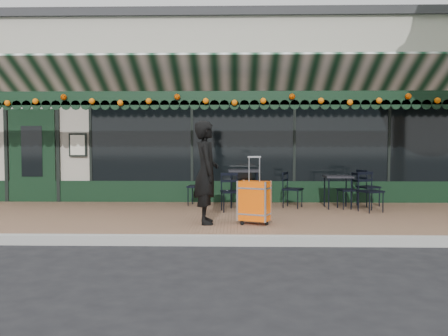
{
  "coord_description": "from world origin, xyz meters",
  "views": [
    {
      "loc": [
        0.01,
        -7.15,
        1.54
      ],
      "look_at": [
        -0.19,
        1.6,
        1.08
      ],
      "focal_mm": 38.0,
      "sensor_mm": 36.0,
      "label": 1
    }
  ],
  "objects_px": {
    "chair_b_left": "(197,187)",
    "chair_a_front": "(371,192)",
    "chair_a_right": "(368,187)",
    "woman": "(206,172)",
    "suitcase": "(254,202)",
    "chair_b_right": "(293,190)",
    "chair_b_front": "(231,192)",
    "cafe_table_a": "(338,179)",
    "cafe_table_b": "(244,173)",
    "chair_a_left": "(348,190)"
  },
  "relations": [
    {
      "from": "woman",
      "to": "chair_a_left",
      "type": "distance_m",
      "value": 3.51
    },
    {
      "from": "chair_a_left",
      "to": "chair_b_left",
      "type": "xyz_separation_m",
      "value": [
        -3.24,
        0.48,
        0.03
      ]
    },
    {
      "from": "cafe_table_b",
      "to": "chair_a_right",
      "type": "xyz_separation_m",
      "value": [
        2.76,
        0.19,
        -0.32
      ]
    },
    {
      "from": "woman",
      "to": "chair_b_front",
      "type": "bearing_deg",
      "value": -24.09
    },
    {
      "from": "woman",
      "to": "cafe_table_b",
      "type": "distance_m",
      "value": 2.3
    },
    {
      "from": "chair_b_left",
      "to": "chair_b_front",
      "type": "relative_size",
      "value": 1.04
    },
    {
      "from": "chair_a_left",
      "to": "woman",
      "type": "bearing_deg",
      "value": -66.48
    },
    {
      "from": "suitcase",
      "to": "cafe_table_b",
      "type": "distance_m",
      "value": 2.28
    },
    {
      "from": "suitcase",
      "to": "chair_a_front",
      "type": "relative_size",
      "value": 1.41
    },
    {
      "from": "cafe_table_a",
      "to": "chair_a_left",
      "type": "height_order",
      "value": "chair_a_left"
    },
    {
      "from": "chair_a_left",
      "to": "chair_b_front",
      "type": "relative_size",
      "value": 0.98
    },
    {
      "from": "woman",
      "to": "chair_a_front",
      "type": "xyz_separation_m",
      "value": [
        3.24,
        1.44,
        -0.48
      ]
    },
    {
      "from": "chair_a_front",
      "to": "chair_b_left",
      "type": "xyz_separation_m",
      "value": [
        -3.58,
        0.95,
        0.0
      ]
    },
    {
      "from": "woman",
      "to": "cafe_table_a",
      "type": "xyz_separation_m",
      "value": [
        2.7,
        2.02,
        -0.26
      ]
    },
    {
      "from": "chair_b_right",
      "to": "woman",
      "type": "bearing_deg",
      "value": 163.38
    },
    {
      "from": "chair_b_left",
      "to": "chair_b_right",
      "type": "relative_size",
      "value": 1.06
    },
    {
      "from": "chair_b_right",
      "to": "chair_b_left",
      "type": "bearing_deg",
      "value": 104.53
    },
    {
      "from": "chair_a_right",
      "to": "chair_b_right",
      "type": "bearing_deg",
      "value": 78.11
    },
    {
      "from": "chair_b_left",
      "to": "chair_a_front",
      "type": "bearing_deg",
      "value": 86.18
    },
    {
      "from": "chair_a_right",
      "to": "chair_b_left",
      "type": "height_order",
      "value": "chair_b_left"
    },
    {
      "from": "woman",
      "to": "cafe_table_a",
      "type": "relative_size",
      "value": 2.54
    },
    {
      "from": "chair_a_front",
      "to": "chair_b_front",
      "type": "xyz_separation_m",
      "value": [
        -2.83,
        0.0,
        -0.01
      ]
    },
    {
      "from": "cafe_table_a",
      "to": "chair_b_left",
      "type": "bearing_deg",
      "value": 172.87
    },
    {
      "from": "chair_a_right",
      "to": "chair_b_left",
      "type": "xyz_separation_m",
      "value": [
        -3.8,
        0.01,
        0.0
      ]
    },
    {
      "from": "chair_b_left",
      "to": "chair_b_front",
      "type": "distance_m",
      "value": 1.21
    },
    {
      "from": "cafe_table_a",
      "to": "chair_a_right",
      "type": "height_order",
      "value": "chair_a_right"
    },
    {
      "from": "chair_a_left",
      "to": "chair_a_right",
      "type": "xyz_separation_m",
      "value": [
        0.56,
        0.46,
        0.02
      ]
    },
    {
      "from": "cafe_table_a",
      "to": "chair_a_right",
      "type": "relative_size",
      "value": 0.85
    },
    {
      "from": "cafe_table_a",
      "to": "chair_b_front",
      "type": "distance_m",
      "value": 2.37
    },
    {
      "from": "chair_a_front",
      "to": "chair_b_right",
      "type": "bearing_deg",
      "value": 133.6
    },
    {
      "from": "chair_a_right",
      "to": "woman",
      "type": "bearing_deg",
      "value": 102.14
    },
    {
      "from": "suitcase",
      "to": "chair_b_front",
      "type": "bearing_deg",
      "value": 129.02
    },
    {
      "from": "chair_b_front",
      "to": "cafe_table_b",
      "type": "bearing_deg",
      "value": 59.69
    },
    {
      "from": "chair_a_left",
      "to": "chair_b_left",
      "type": "height_order",
      "value": "chair_b_left"
    },
    {
      "from": "cafe_table_a",
      "to": "chair_a_front",
      "type": "bearing_deg",
      "value": -46.63
    },
    {
      "from": "chair_b_right",
      "to": "cafe_table_a",
      "type": "bearing_deg",
      "value": -69.31
    },
    {
      "from": "woman",
      "to": "chair_b_right",
      "type": "height_order",
      "value": "woman"
    },
    {
      "from": "chair_b_right",
      "to": "suitcase",
      "type": "bearing_deg",
      "value": -179.76
    },
    {
      "from": "woman",
      "to": "suitcase",
      "type": "xyz_separation_m",
      "value": [
        0.83,
        -0.06,
        -0.5
      ]
    },
    {
      "from": "chair_a_right",
      "to": "chair_b_left",
      "type": "relative_size",
      "value": 0.99
    },
    {
      "from": "chair_a_right",
      "to": "chair_a_left",
      "type": "bearing_deg",
      "value": 106.99
    },
    {
      "from": "suitcase",
      "to": "cafe_table_a",
      "type": "height_order",
      "value": "suitcase"
    },
    {
      "from": "chair_a_left",
      "to": "chair_b_left",
      "type": "relative_size",
      "value": 0.94
    },
    {
      "from": "suitcase",
      "to": "chair_b_front",
      "type": "distance_m",
      "value": 1.56
    },
    {
      "from": "cafe_table_a",
      "to": "chair_a_front",
      "type": "xyz_separation_m",
      "value": [
        0.54,
        -0.57,
        -0.22
      ]
    },
    {
      "from": "chair_b_left",
      "to": "cafe_table_a",
      "type": "bearing_deg",
      "value": 93.96
    },
    {
      "from": "cafe_table_a",
      "to": "chair_b_right",
      "type": "height_order",
      "value": "chair_b_right"
    },
    {
      "from": "suitcase",
      "to": "chair_a_front",
      "type": "height_order",
      "value": "suitcase"
    },
    {
      "from": "chair_a_front",
      "to": "chair_b_left",
      "type": "distance_m",
      "value": 3.71
    },
    {
      "from": "chair_a_left",
      "to": "chair_a_front",
      "type": "relative_size",
      "value": 0.95
    }
  ]
}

